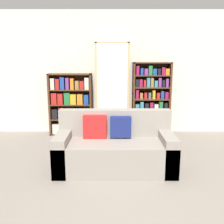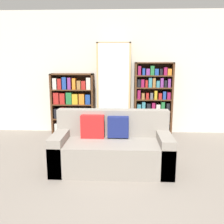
% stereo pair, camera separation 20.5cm
% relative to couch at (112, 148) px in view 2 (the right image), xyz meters
% --- Properties ---
extents(ground_plane, '(16.00, 16.00, 0.00)m').
position_rel_couch_xyz_m(ground_plane, '(0.10, -0.73, -0.31)').
color(ground_plane, gray).
extents(wall_back, '(7.09, 0.06, 2.70)m').
position_rel_couch_xyz_m(wall_back, '(0.10, 2.04, 1.04)').
color(wall_back, silver).
rests_on(wall_back, ground).
extents(couch, '(1.76, 0.81, 0.87)m').
position_rel_couch_xyz_m(couch, '(0.00, 0.00, 0.00)').
color(couch, gray).
rests_on(couch, ground).
extents(bookshelf_left, '(0.94, 0.32, 1.35)m').
position_rel_couch_xyz_m(bookshelf_left, '(-0.96, 1.83, 0.35)').
color(bookshelf_left, '#4C2D19').
rests_on(bookshelf_left, ground).
extents(display_cabinet, '(0.72, 0.36, 2.00)m').
position_rel_couch_xyz_m(display_cabinet, '(-0.04, 1.82, 0.68)').
color(display_cabinet, tan).
rests_on(display_cabinet, ground).
extents(bookshelf_right, '(0.83, 0.32, 1.59)m').
position_rel_couch_xyz_m(bookshelf_right, '(0.82, 1.83, 0.46)').
color(bookshelf_right, '#4C2D19').
rests_on(bookshelf_right, ground).
extents(wine_bottle, '(0.09, 0.09, 0.39)m').
position_rel_couch_xyz_m(wine_bottle, '(0.41, 1.33, -0.15)').
color(wine_bottle, '#143819').
rests_on(wine_bottle, ground).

